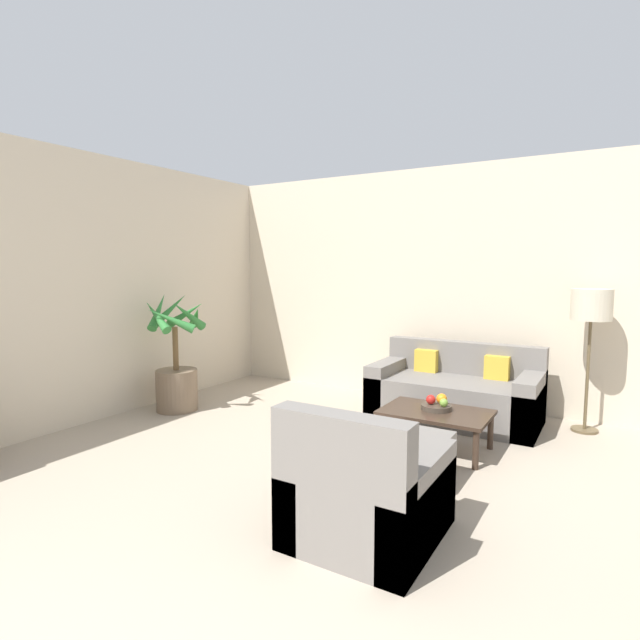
# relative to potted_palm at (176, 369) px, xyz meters

# --- Properties ---
(wall_back) EXTENTS (8.49, 0.06, 2.70)m
(wall_back) POSITION_rel_potted_palm_xyz_m (3.01, 1.86, 0.89)
(wall_back) COLOR beige
(wall_back) RESTS_ON ground_plane
(wall_left) EXTENTS (0.06, 7.76, 2.70)m
(wall_left) POSITION_rel_potted_palm_xyz_m (-0.46, -1.25, 0.89)
(wall_left) COLOR beige
(wall_left) RESTS_ON ground_plane
(potted_palm) EXTENTS (0.67, 0.74, 1.30)m
(potted_palm) POSITION_rel_potted_palm_xyz_m (0.00, 0.00, 0.00)
(potted_palm) COLOR brown
(potted_palm) RESTS_ON ground_plane
(sofa_loveseat) EXTENTS (1.65, 0.84, 0.77)m
(sofa_loveseat) POSITION_rel_potted_palm_xyz_m (2.72, 1.24, -0.19)
(sofa_loveseat) COLOR slate
(sofa_loveseat) RESTS_ON ground_plane
(floor_lamp) EXTENTS (0.36, 0.36, 1.37)m
(floor_lamp) POSITION_rel_potted_palm_xyz_m (3.90, 1.50, 0.70)
(floor_lamp) COLOR brown
(floor_lamp) RESTS_ON ground_plane
(coffee_table) EXTENTS (0.90, 0.60, 0.34)m
(coffee_table) POSITION_rel_potted_palm_xyz_m (2.82, 0.30, -0.16)
(coffee_table) COLOR #38281E
(coffee_table) RESTS_ON ground_plane
(fruit_bowl) EXTENTS (0.26, 0.26, 0.05)m
(fruit_bowl) POSITION_rel_potted_palm_xyz_m (2.81, 0.33, -0.10)
(fruit_bowl) COLOR #42382D
(fruit_bowl) RESTS_ON coffee_table
(apple_red) EXTENTS (0.08, 0.08, 0.08)m
(apple_red) POSITION_rel_potted_palm_xyz_m (2.77, 0.32, -0.03)
(apple_red) COLOR red
(apple_red) RESTS_ON fruit_bowl
(apple_green) EXTENTS (0.07, 0.07, 0.07)m
(apple_green) POSITION_rel_potted_palm_xyz_m (2.89, 0.30, -0.04)
(apple_green) COLOR olive
(apple_green) RESTS_ON fruit_bowl
(orange_fruit) EXTENTS (0.09, 0.09, 0.09)m
(orange_fruit) POSITION_rel_potted_palm_xyz_m (2.84, 0.37, -0.03)
(orange_fruit) COLOR orange
(orange_fruit) RESTS_ON fruit_bowl
(armchair) EXTENTS (0.78, 0.85, 0.82)m
(armchair) POSITION_rel_potted_palm_xyz_m (2.92, -1.29, -0.19)
(armchair) COLOR slate
(armchair) RESTS_ON ground_plane
(ottoman) EXTENTS (0.56, 0.50, 0.35)m
(ottoman) POSITION_rel_potted_palm_xyz_m (2.86, -0.44, -0.28)
(ottoman) COLOR slate
(ottoman) RESTS_ON ground_plane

